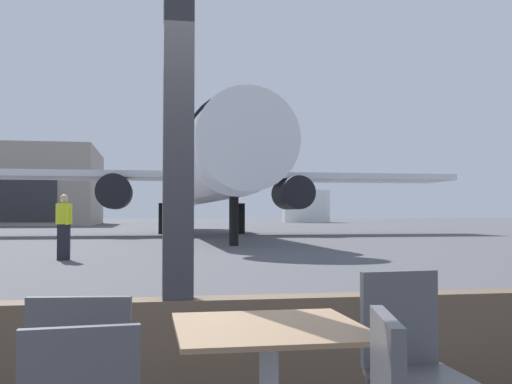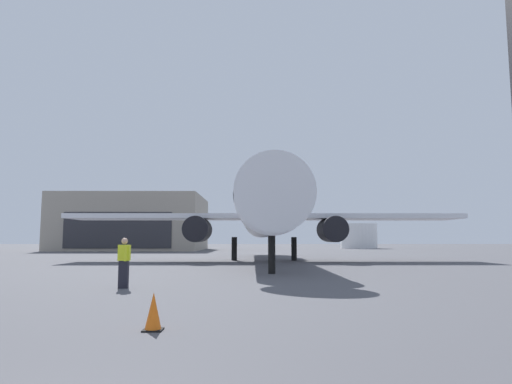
{
  "view_description": "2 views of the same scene",
  "coord_description": "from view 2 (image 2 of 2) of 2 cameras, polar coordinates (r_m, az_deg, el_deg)",
  "views": [
    {
      "loc": [
        -0.2,
        -4.08,
        1.23
      ],
      "look_at": [
        4.35,
        21.44,
        2.15
      ],
      "focal_mm": 42.69,
      "sensor_mm": 36.0,
      "label": 1
    },
    {
      "loc": [
        2.09,
        -2.94,
        1.7
      ],
      "look_at": [
        2.28,
        19.27,
        4.07
      ],
      "focal_mm": 31.01,
      "sensor_mm": 36.0,
      "label": 2
    }
  ],
  "objects": [
    {
      "name": "ground_plane",
      "position": [
        43.02,
        -3.32,
        -8.34
      ],
      "size": [
        220.0,
        220.0,
        0.0
      ],
      "primitive_type": "plane",
      "color": "#4C4C51"
    },
    {
      "name": "airplane",
      "position": [
        34.16,
        1.13,
        -2.73
      ],
      "size": [
        30.06,
        31.88,
        10.58
      ],
      "color": "silver",
      "rests_on": "ground"
    },
    {
      "name": "ground_crew_worker",
      "position": [
        16.25,
        -16.67,
        -8.65
      ],
      "size": [
        0.4,
        0.52,
        1.74
      ],
      "color": "black",
      "rests_on": "ground"
    },
    {
      "name": "traffic_cone",
      "position": [
        8.78,
        -13.1,
        -14.88
      ],
      "size": [
        0.36,
        0.36,
        0.7
      ],
      "color": "orange",
      "rests_on": "ground"
    },
    {
      "name": "distant_hangar",
      "position": [
        72.38,
        -15.34,
        -3.92
      ],
      "size": [
        21.2,
        18.01,
        8.34
      ],
      "color": "#9E9384",
      "rests_on": "ground"
    },
    {
      "name": "fuel_storage_tank",
      "position": [
        83.97,
        13.11,
        -5.56
      ],
      "size": [
        6.64,
        6.64,
        4.49
      ],
      "primitive_type": "cylinder",
      "color": "white",
      "rests_on": "ground"
    }
  ]
}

